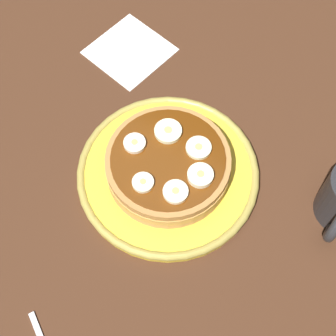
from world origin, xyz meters
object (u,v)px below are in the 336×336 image
banana_slice_4 (199,148)px  napkin (130,51)px  plate (168,173)px  banana_slice_1 (176,192)px  pancake_stack (170,166)px  banana_slice_2 (143,183)px  banana_slice_3 (135,144)px  banana_slice_0 (168,132)px  banana_slice_5 (200,177)px

banana_slice_4 → napkin: 23.47cm
plate → banana_slice_4: size_ratio=7.42×
banana_slice_1 → pancake_stack: bearing=-138.5°
plate → banana_slice_1: (3.52, 3.47, 4.60)cm
banana_slice_4 → napkin: (-11.60, -19.67, -5.44)cm
banana_slice_1 → banana_slice_4: size_ratio=0.96×
pancake_stack → banana_slice_2: 5.30cm
plate → banana_slice_4: 6.15cm
banana_slice_3 → banana_slice_4: same height
banana_slice_1 → banana_slice_4: bearing=-171.9°
plate → napkin: bearing=-130.9°
banana_slice_0 → pancake_stack: bearing=37.7°
banana_slice_1 → banana_slice_5: size_ratio=0.96×
pancake_stack → banana_slice_5: banana_slice_5 is taller
pancake_stack → banana_slice_5: bearing=87.0°
banana_slice_3 → banana_slice_0: bearing=146.4°
pancake_stack → banana_slice_4: banana_slice_4 is taller
banana_slice_5 → napkin: 27.22cm
banana_slice_5 → banana_slice_4: bearing=-146.0°
banana_slice_2 → banana_slice_1: bearing=106.3°
banana_slice_3 → napkin: 20.73cm
banana_slice_0 → napkin: banana_slice_0 is taller
banana_slice_3 → banana_slice_5: banana_slice_5 is taller
banana_slice_2 → banana_slice_4: bearing=159.0°
banana_slice_0 → napkin: size_ratio=0.33×
banana_slice_3 → banana_slice_4: 8.20cm
banana_slice_5 → napkin: bearing=-124.4°
banana_slice_0 → banana_slice_2: (7.84, 1.53, -0.03)cm
banana_slice_0 → napkin: bearing=-127.9°
banana_slice_1 → plate: bearing=-135.4°
banana_slice_2 → napkin: (-19.57, -16.61, -5.46)cm
banana_slice_2 → banana_slice_3: same height
banana_slice_3 → banana_slice_5: bearing=93.4°
napkin → banana_slice_3: bearing=38.7°
banana_slice_1 → banana_slice_0: bearing=-140.2°
pancake_stack → banana_slice_2: bearing=-10.0°
banana_slice_0 → napkin: 19.88cm
napkin → banana_slice_2: bearing=40.3°
plate → napkin: 22.73cm
banana_slice_1 → banana_slice_2: size_ratio=1.16×
plate → napkin: plate is taller
pancake_stack → banana_slice_2: banana_slice_2 is taller
banana_slice_3 → banana_slice_4: (-4.00, 7.16, -0.02)cm
banana_slice_4 → banana_slice_0: bearing=-88.4°
banana_slice_4 → banana_slice_1: bearing=8.1°
plate → banana_slice_2: banana_slice_2 is taller
pancake_stack → banana_slice_0: banana_slice_0 is taller
banana_slice_0 → banana_slice_3: same height
banana_slice_0 → banana_slice_5: bearing=64.4°
banana_slice_3 → napkin: bearing=-141.3°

